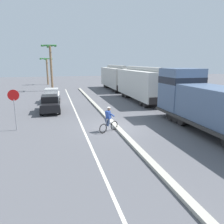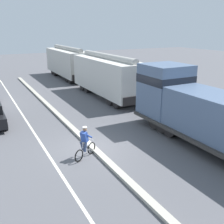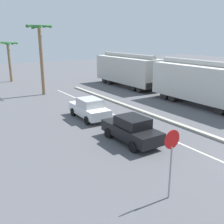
# 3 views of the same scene
# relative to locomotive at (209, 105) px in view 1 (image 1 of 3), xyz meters

# --- Properties ---
(ground_plane) EXTENTS (120.00, 120.00, 0.00)m
(ground_plane) POSITION_rel_locomotive_xyz_m (-6.00, 2.38, -1.80)
(ground_plane) COLOR #56565B
(median_curb) EXTENTS (0.36, 36.00, 0.16)m
(median_curb) POSITION_rel_locomotive_xyz_m (-6.00, 8.38, -1.72)
(median_curb) COLOR #B2AD9E
(median_curb) RESTS_ON ground
(lane_stripe) EXTENTS (0.14, 36.00, 0.01)m
(lane_stripe) POSITION_rel_locomotive_xyz_m (-8.40, 8.38, -1.79)
(lane_stripe) COLOR silver
(lane_stripe) RESTS_ON ground
(locomotive) EXTENTS (3.10, 11.61, 4.20)m
(locomotive) POSITION_rel_locomotive_xyz_m (0.00, 0.00, 0.00)
(locomotive) COLOR slate
(locomotive) RESTS_ON ground
(hopper_car_lead) EXTENTS (2.90, 10.60, 4.18)m
(hopper_car_lead) POSITION_rel_locomotive_xyz_m (0.00, 12.16, 0.28)
(hopper_car_lead) COLOR silver
(hopper_car_lead) RESTS_ON ground
(hopper_car_middle) EXTENTS (2.90, 10.60, 4.18)m
(hopper_car_middle) POSITION_rel_locomotive_xyz_m (0.00, 23.76, 0.28)
(hopper_car_middle) COLOR beige
(hopper_car_middle) RESTS_ON ground
(parked_car_black) EXTENTS (1.85, 4.21, 1.62)m
(parked_car_black) POSITION_rel_locomotive_xyz_m (-10.72, 8.82, -0.98)
(parked_car_black) COLOR black
(parked_car_black) RESTS_ON ground
(parked_car_white) EXTENTS (1.94, 4.25, 1.62)m
(parked_car_white) POSITION_rel_locomotive_xyz_m (-10.58, 14.42, -0.98)
(parked_car_white) COLOR silver
(parked_car_white) RESTS_ON ground
(cyclist) EXTENTS (1.52, 0.89, 1.71)m
(cyclist) POSITION_rel_locomotive_xyz_m (-6.76, 1.46, -0.98)
(cyclist) COLOR black
(cyclist) RESTS_ON ground
(stop_sign) EXTENTS (0.76, 0.08, 2.88)m
(stop_sign) POSITION_rel_locomotive_xyz_m (-12.97, 3.40, 0.23)
(stop_sign) COLOR gray
(stop_sign) RESTS_ON ground
(palm_tree_near) EXTENTS (2.63, 2.76, 5.72)m
(palm_tree_near) POSITION_rel_locomotive_xyz_m (-11.52, 35.88, 2.41)
(palm_tree_near) COLOR #846647
(palm_tree_near) RESTS_ON ground
(palm_tree_far) EXTENTS (2.65, 2.72, 7.57)m
(palm_tree_far) POSITION_rel_locomotive_xyz_m (-10.59, 24.96, 3.62)
(palm_tree_far) COLOR #846647
(palm_tree_far) RESTS_ON ground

